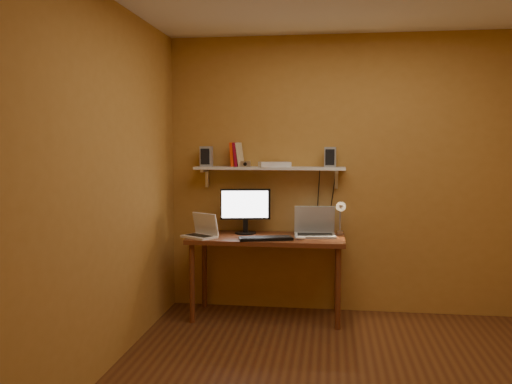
# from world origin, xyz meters

# --- Properties ---
(room) EXTENTS (3.44, 3.24, 2.64)m
(room) POSITION_xyz_m (0.00, 0.00, 1.30)
(room) COLOR brown
(room) RESTS_ON ground
(desk) EXTENTS (1.40, 0.60, 0.75)m
(desk) POSITION_xyz_m (-0.73, 1.28, 0.66)
(desk) COLOR maroon
(desk) RESTS_ON ground
(wall_shelf) EXTENTS (1.40, 0.25, 0.21)m
(wall_shelf) POSITION_xyz_m (-0.73, 1.47, 1.36)
(wall_shelf) COLOR white
(wall_shelf) RESTS_ON room
(monitor) EXTENTS (0.46, 0.23, 0.42)m
(monitor) POSITION_xyz_m (-0.95, 1.41, 0.99)
(monitor) COLOR black
(monitor) RESTS_ON desk
(laptop) EXTENTS (0.39, 0.30, 0.27)m
(laptop) POSITION_xyz_m (-0.31, 1.38, 0.82)
(laptop) COLOR #95989D
(laptop) RESTS_ON desk
(netbook) EXTENTS (0.35, 0.33, 0.22)m
(netbook) POSITION_xyz_m (-1.31, 1.16, 0.81)
(netbook) COLOR white
(netbook) RESTS_ON desk
(keyboard) EXTENTS (0.49, 0.27, 0.02)m
(keyboard) POSITION_xyz_m (-0.72, 1.11, 0.76)
(keyboard) COLOR black
(keyboard) RESTS_ON desk
(mouse) EXTENTS (0.10, 0.08, 0.03)m
(mouse) POSITION_xyz_m (-0.42, 1.15, 0.77)
(mouse) COLOR white
(mouse) RESTS_ON desk
(desk_lamp) EXTENTS (0.09, 0.23, 0.38)m
(desk_lamp) POSITION_xyz_m (-0.07, 1.41, 0.96)
(desk_lamp) COLOR silver
(desk_lamp) RESTS_ON desk
(speaker_left) EXTENTS (0.11, 0.11, 0.19)m
(speaker_left) POSITION_xyz_m (-1.34, 1.48, 1.47)
(speaker_left) COLOR #95989D
(speaker_left) RESTS_ON wall_shelf
(speaker_right) EXTENTS (0.11, 0.11, 0.18)m
(speaker_right) POSITION_xyz_m (-0.17, 1.47, 1.47)
(speaker_right) COLOR #95989D
(speaker_right) RESTS_ON wall_shelf
(books) EXTENTS (0.12, 0.16, 0.23)m
(books) POSITION_xyz_m (-1.05, 1.49, 1.49)
(books) COLOR #F53B0C
(books) RESTS_ON wall_shelf
(shelf_camera) EXTENTS (0.09, 0.04, 0.05)m
(shelf_camera) POSITION_xyz_m (-0.95, 1.41, 1.40)
(shelf_camera) COLOR silver
(shelf_camera) RESTS_ON wall_shelf
(router) EXTENTS (0.32, 0.26, 0.05)m
(router) POSITION_xyz_m (-0.69, 1.46, 1.40)
(router) COLOR white
(router) RESTS_ON wall_shelf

